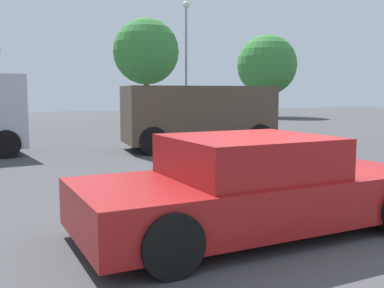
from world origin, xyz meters
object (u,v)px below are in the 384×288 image
Objects in this scene: dog at (174,174)px; sedan_foreground at (253,187)px; suv_dark at (198,115)px; light_post_mid at (186,42)px.

sedan_foreground is at bearing 17.68° from dog.
light_post_mid is at bearing 73.70° from suv_dark.
light_post_mid is at bearing 175.78° from dog.
light_post_mid is at bearing 66.37° from sedan_foreground.
light_post_mid is (8.00, 18.94, 4.68)m from dog.
sedan_foreground reaches higher than dog.
sedan_foreground is 8.04× the size of dog.
light_post_mid is (8.05, 21.83, 4.36)m from sedan_foreground.
light_post_mid reaches higher than dog.
suv_dark reaches higher than sedan_foreground.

